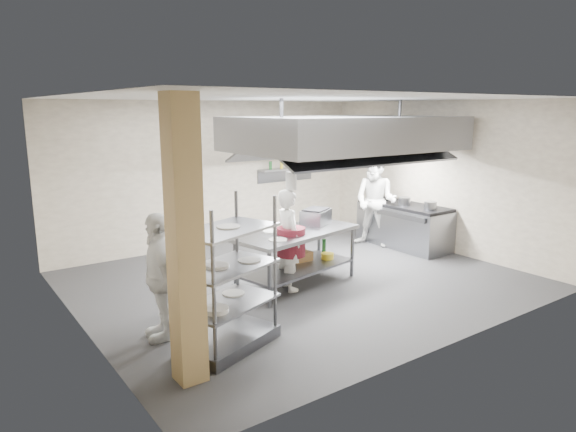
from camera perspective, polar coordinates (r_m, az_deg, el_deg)
floor at (r=8.73m, az=1.38°, el=-7.13°), size 7.00×7.00×0.00m
ceiling at (r=8.25m, az=1.49°, el=12.97°), size 7.00×7.00×0.00m
wall_back at (r=10.88m, az=-8.15°, el=4.66°), size 7.00×0.00×7.00m
wall_left at (r=6.88m, az=-22.54°, el=-0.27°), size 0.00×6.00×6.00m
wall_right at (r=10.81m, az=16.45°, el=4.26°), size 0.00×6.00×6.00m
column at (r=5.29m, az=-11.37°, el=-3.01°), size 0.30×0.30×3.00m
exhaust_hood at (r=9.40m, az=6.39°, el=9.11°), size 4.00×2.50×0.60m
hood_strip_a at (r=8.84m, az=1.97°, el=6.93°), size 1.60×0.12×0.04m
hood_strip_b at (r=10.04m, az=10.21°, el=7.33°), size 1.60×0.12×0.04m
wall_shelf at (r=11.68m, az=0.09°, el=5.27°), size 1.50×0.28×0.04m
island at (r=8.35m, az=1.01°, el=-4.74°), size 2.29×1.30×0.91m
island_worktop at (r=8.23m, az=1.02°, el=-1.90°), size 2.29×1.30×0.06m
island_undershelf at (r=8.39m, az=1.01°, el=-5.75°), size 2.11×1.18×0.04m
pass_rack at (r=6.14m, az=-6.82°, el=-6.54°), size 1.38×1.08×1.82m
cooking_range at (r=10.99m, az=12.73°, el=-1.15°), size 0.80×2.00×0.84m
range_top at (r=10.90m, az=12.84°, el=1.15°), size 0.78×1.96×0.06m
chef_head at (r=8.09m, az=0.08°, el=-2.66°), size 0.48×0.65×1.62m
chef_line at (r=10.79m, az=9.71°, el=1.61°), size 1.02×1.13×1.90m
chef_plating at (r=6.58m, az=-14.15°, el=-6.51°), size 0.57×1.00×1.61m
griddle at (r=8.72m, az=3.11°, el=-0.12°), size 0.62×0.57×0.24m
wicker_basket at (r=8.67m, az=1.41°, el=-4.49°), size 0.36×0.26×0.16m
stockpot at (r=10.74m, az=12.81°, el=1.61°), size 0.24×0.24×0.17m
plate_stack at (r=6.25m, az=-6.75°, el=-9.38°), size 0.28×0.28×0.05m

